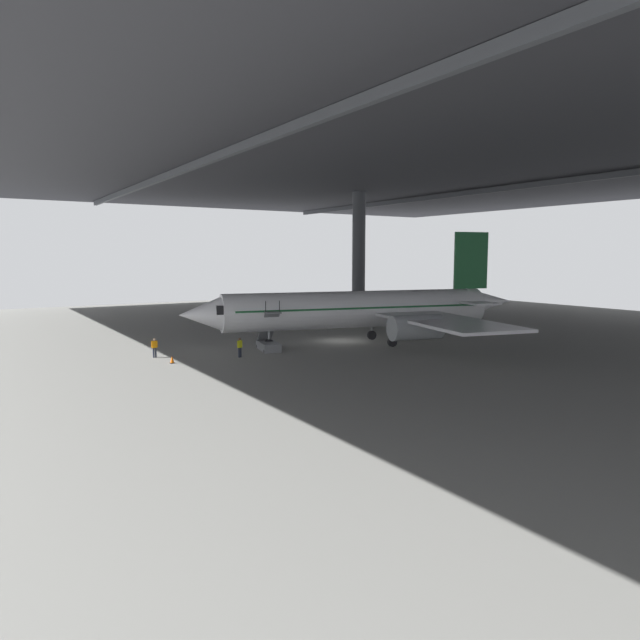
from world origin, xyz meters
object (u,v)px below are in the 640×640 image
at_px(airplane_main, 364,309).
at_px(traffic_cone_orange, 172,360).
at_px(crew_worker_near_nose, 154,346).
at_px(crew_worker_by_stairs, 240,346).
at_px(boarding_stairs, 269,342).

distance_m(airplane_main, traffic_cone_orange, 18.53).
relative_size(airplane_main, crew_worker_near_nose, 20.49).
bearing_deg(traffic_cone_orange, airplane_main, 89.34).
bearing_deg(airplane_main, crew_worker_by_stairs, -88.91).
height_order(airplane_main, traffic_cone_orange, airplane_main).
bearing_deg(airplane_main, traffic_cone_orange, -90.66).
height_order(boarding_stairs, crew_worker_near_nose, boarding_stairs).
bearing_deg(airplane_main, boarding_stairs, -100.49).
distance_m(boarding_stairs, traffic_cone_orange, 9.25).
distance_m(crew_worker_near_nose, crew_worker_by_stairs, 6.94).
relative_size(airplane_main, traffic_cone_orange, 55.11).
xyz_separation_m(airplane_main, crew_worker_by_stairs, (0.24, -12.78, -2.37)).
bearing_deg(crew_worker_by_stairs, traffic_cone_orange, -94.72).
bearing_deg(boarding_stairs, crew_worker_by_stairs, -61.87).
bearing_deg(crew_worker_near_nose, traffic_cone_orange, 7.60).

